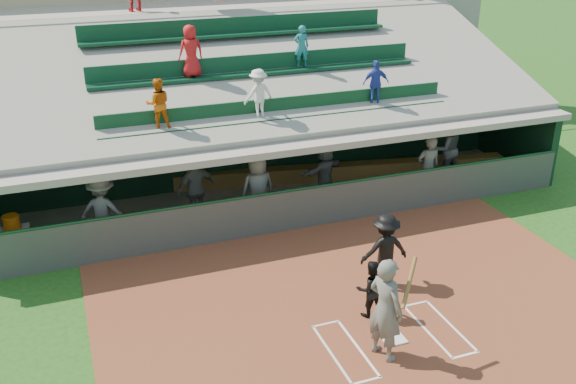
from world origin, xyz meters
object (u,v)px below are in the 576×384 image
object	(u,v)px
catcher	(370,289)
water_cooler	(11,223)
white_table	(14,243)
batter_at_plate	(386,309)
home_plate	(393,338)

from	to	relation	value
catcher	water_cooler	bearing A→B (deg)	-29.58
white_table	batter_at_plate	bearing A→B (deg)	-44.18
batter_at_plate	white_table	world-z (taller)	batter_at_plate
home_plate	batter_at_plate	bearing A→B (deg)	-139.86
home_plate	water_cooler	xyz separation A→B (m)	(-6.84, 5.93, 0.88)
home_plate	water_cooler	bearing A→B (deg)	139.07
white_table	water_cooler	xyz separation A→B (m)	(0.03, -0.02, 0.53)
batter_at_plate	catcher	size ratio (longest dim) A/B	1.65
batter_at_plate	water_cooler	bearing A→B (deg)	135.61
water_cooler	home_plate	bearing A→B (deg)	-40.93
home_plate	white_table	size ratio (longest dim) A/B	0.55
home_plate	batter_at_plate	xyz separation A→B (m)	(-0.42, -0.35, 1.01)
catcher	home_plate	bearing A→B (deg)	101.49
home_plate	catcher	xyz separation A→B (m)	(-0.07, 0.90, 0.60)
home_plate	water_cooler	world-z (taller)	water_cooler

